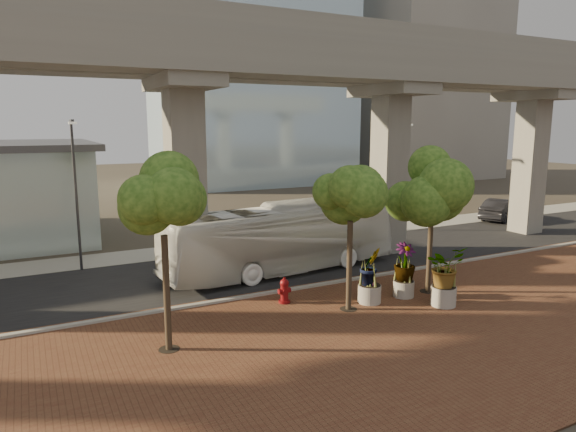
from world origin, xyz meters
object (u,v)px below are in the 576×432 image
parked_car (501,210)px  planter_front (445,270)px  transit_bus (281,239)px  fire_hydrant (284,291)px

parked_car → planter_front: size_ratio=2.01×
transit_bus → fire_hydrant: transit_bus is taller
parked_car → planter_front: bearing=102.4°
parked_car → fire_hydrant: 25.49m
transit_bus → parked_car: (21.72, 5.00, -0.89)m
transit_bus → planter_front: size_ratio=4.93×
fire_hydrant → parked_car: bearing=21.4°
fire_hydrant → planter_front: (5.70, -3.27, 1.00)m
transit_bus → fire_hydrant: bearing=150.2°
transit_bus → parked_car: bearing=-81.9°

